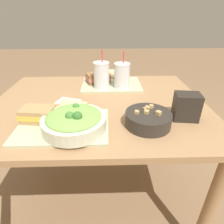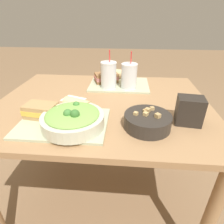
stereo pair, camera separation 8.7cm
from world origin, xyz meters
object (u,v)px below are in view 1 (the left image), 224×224
Objects in this scene: sandwich_far at (98,78)px; drink_cup_dark at (101,76)px; baguette_near at (75,107)px; baguette_far at (115,74)px; sandwich_near at (38,114)px; chip_bag at (186,107)px; salad_bowl at (74,121)px; drink_cup_red at (122,76)px; napkin_folded at (68,102)px; soup_bowl at (148,119)px.

drink_cup_dark is at bearing -96.91° from sandwich_far.
baguette_near is 1.09× the size of baguette_far.
drink_cup_dark reaches higher than baguette_near.
chip_bag is (0.69, 0.02, 0.02)m from sandwich_near.
salad_bowl is 2.13× the size of chip_bag.
drink_cup_red is (0.24, 0.48, 0.04)m from salad_bowl.
napkin_folded is at bearing 158.50° from baguette_far.
napkin_folded is (-0.29, -0.37, -0.04)m from baguette_far.
soup_bowl is 0.50m from sandwich_near.
sandwich_near is 0.67× the size of drink_cup_dark.
chip_bag is (0.19, 0.05, 0.03)m from soup_bowl.
soup_bowl is 0.46m from drink_cup_red.
sandwich_near is at bearing -135.12° from drink_cup_red.
soup_bowl is 0.89× the size of drink_cup_red.
baguette_near is at bearing 29.84° from sandwich_near.
drink_cup_dark is at bearing -180.00° from drink_cup_red.
chip_bag is at bearing 9.82° from salad_bowl.
chip_bag reaches higher than sandwich_near.
chip_bag is (0.31, -0.57, 0.02)m from baguette_far.
sandwich_near is 1.06× the size of baguette_near.
sandwich_far reaches higher than napkin_folded.
sandwich_far is at bearing 10.04° from baguette_near.
salad_bowl is at bearing -74.39° from napkin_folded.
salad_bowl is at bearing -15.02° from sandwich_near.
drink_cup_red is (-0.09, 0.45, 0.05)m from soup_bowl.
sandwich_far is 0.76× the size of drink_cup_dark.
drink_cup_dark is (0.03, -0.10, 0.05)m from sandwich_far.
chip_bag is 0.85× the size of napkin_folded.
salad_bowl is 0.54m from drink_cup_red.
drink_cup_red is (0.41, 0.41, 0.04)m from sandwich_near.
drink_cup_red is at bearing 100.79° from soup_bowl.
soup_bowl reaches higher than napkin_folded.
soup_bowl reaches higher than sandwich_far.
drink_cup_red reaches higher than baguette_near.
napkin_folded is at bearing 167.94° from chip_bag.
baguette_near reaches higher than napkin_folded.
baguette_far is at bearing 64.61° from sandwich_near.
chip_bag is at bearing -70.52° from sandwich_far.
baguette_near is 0.43m from drink_cup_red.
salad_bowl is 1.70× the size of sandwich_near.
baguette_near is 0.53m from chip_bag.
salad_bowl is at bearing -152.17° from baguette_near.
soup_bowl is 1.62× the size of chip_bag.
sandwich_near is 0.17m from baguette_near.
drink_cup_red is (0.25, 0.34, 0.04)m from baguette_near.
baguette_far is at bearing 125.28° from chip_bag.
baguette_near is at bearing -109.46° from drink_cup_dark.
baguette_near is at bearing -178.39° from chip_bag.
salad_bowl is at bearing -102.57° from drink_cup_dark.
soup_bowl is 0.50m from drink_cup_dark.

